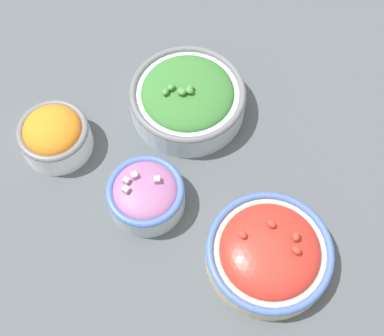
% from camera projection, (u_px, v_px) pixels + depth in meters
% --- Properties ---
extents(ground_plane, '(3.00, 3.00, 0.00)m').
position_uv_depth(ground_plane, '(192.00, 176.00, 0.88)').
color(ground_plane, '#4C5156').
extents(bowl_broccoli, '(0.20, 0.20, 0.08)m').
position_uv_depth(bowl_broccoli, '(188.00, 98.00, 0.91)').
color(bowl_broccoli, '#B2C1CC').
rests_on(bowl_broccoli, ground_plane).
extents(bowl_cherry_tomatoes, '(0.19, 0.19, 0.07)m').
position_uv_depth(bowl_cherry_tomatoes, '(269.00, 252.00, 0.80)').
color(bowl_cherry_tomatoes, beige).
rests_on(bowl_cherry_tomatoes, ground_plane).
extents(bowl_carrots, '(0.12, 0.12, 0.07)m').
position_uv_depth(bowl_carrots, '(54.00, 134.00, 0.88)').
color(bowl_carrots, white).
rests_on(bowl_carrots, ground_plane).
extents(bowl_red_onion, '(0.12, 0.12, 0.07)m').
position_uv_depth(bowl_red_onion, '(146.00, 194.00, 0.83)').
color(bowl_red_onion, '#B2C1CC').
rests_on(bowl_red_onion, ground_plane).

